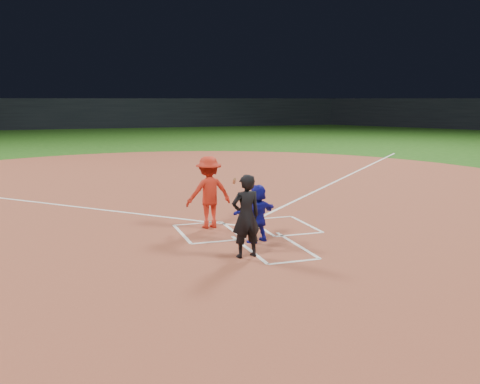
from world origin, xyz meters
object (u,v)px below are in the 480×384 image
object	(u,v)px
catcher	(258,213)
batter_at_plate	(209,192)
umpire	(246,216)
home_plate	(246,228)

from	to	relation	value
catcher	batter_at_plate	xyz separation A→B (m)	(-0.65, 1.62, 0.23)
umpire	batter_at_plate	distance (m)	2.63
catcher	umpire	bearing A→B (deg)	34.37
home_plate	catcher	size ratio (longest dim) A/B	0.47
home_plate	batter_at_plate	bearing A→B (deg)	-27.82
catcher	umpire	size ratio (longest dim) A/B	0.77
home_plate	umpire	xyz separation A→B (m)	(-0.78, -2.20, 0.82)
catcher	umpire	distance (m)	1.20
umpire	catcher	bearing A→B (deg)	-128.49
umpire	batter_at_plate	xyz separation A→B (m)	(-0.03, 2.63, 0.04)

